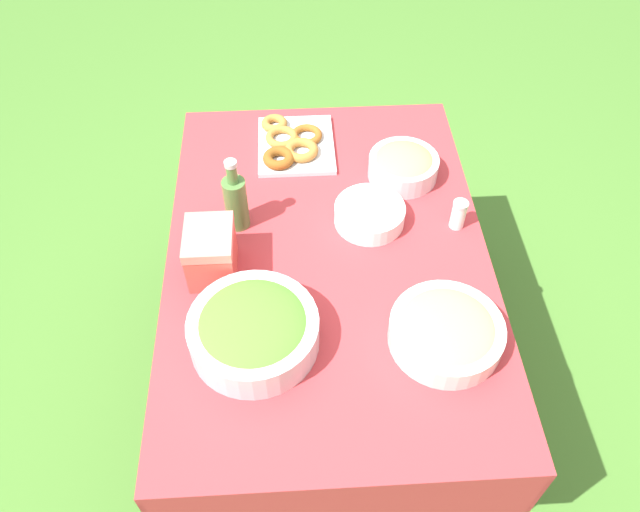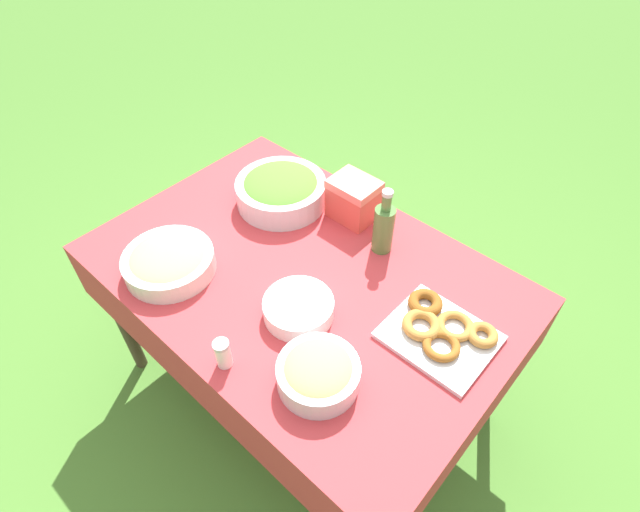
% 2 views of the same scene
% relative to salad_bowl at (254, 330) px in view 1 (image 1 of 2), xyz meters
% --- Properties ---
extents(ground_plane, '(14.00, 14.00, 0.00)m').
position_rel_salad_bowl_xyz_m(ground_plane, '(-0.31, 0.21, -0.82)').
color(ground_plane, '#477A2D').
extents(picnic_table, '(1.41, 0.95, 0.76)m').
position_rel_salad_bowl_xyz_m(picnic_table, '(-0.31, 0.21, -0.15)').
color(picnic_table, '#B73338').
rests_on(picnic_table, ground_plane).
extents(salad_bowl, '(0.34, 0.34, 0.12)m').
position_rel_salad_bowl_xyz_m(salad_bowl, '(0.00, 0.00, 0.00)').
color(salad_bowl, silver).
rests_on(salad_bowl, picnic_table).
extents(pasta_bowl, '(0.30, 0.30, 0.09)m').
position_rel_salad_bowl_xyz_m(pasta_bowl, '(0.02, 0.50, -0.02)').
color(pasta_bowl, silver).
rests_on(pasta_bowl, picnic_table).
extents(donut_platter, '(0.33, 0.27, 0.05)m').
position_rel_salad_bowl_xyz_m(donut_platter, '(-0.79, 0.12, -0.04)').
color(donut_platter, silver).
rests_on(donut_platter, picnic_table).
extents(plate_stack, '(0.22, 0.22, 0.06)m').
position_rel_salad_bowl_xyz_m(plate_stack, '(-0.42, 0.35, -0.03)').
color(plate_stack, white).
rests_on(plate_stack, picnic_table).
extents(olive_oil_bottle, '(0.07, 0.07, 0.25)m').
position_rel_salad_bowl_xyz_m(olive_oil_bottle, '(-0.44, -0.05, 0.04)').
color(olive_oil_bottle, '#4C7238').
rests_on(olive_oil_bottle, picnic_table).
extents(bread_bowl, '(0.23, 0.23, 0.09)m').
position_rel_salad_bowl_xyz_m(bread_bowl, '(-0.63, 0.48, -0.01)').
color(bread_bowl, silver).
rests_on(bread_bowl, picnic_table).
extents(cooler_box, '(0.17, 0.13, 0.16)m').
position_rel_salad_bowl_xyz_m(cooler_box, '(-0.25, -0.12, 0.02)').
color(cooler_box, '#E04C42').
rests_on(cooler_box, picnic_table).
extents(salt_shaker, '(0.05, 0.05, 0.10)m').
position_rel_salad_bowl_xyz_m(salt_shaker, '(-0.39, 0.61, -0.01)').
color(salt_shaker, white).
rests_on(salt_shaker, picnic_table).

